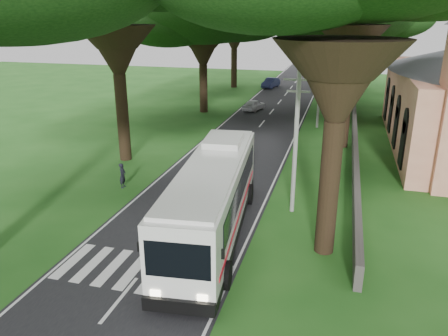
% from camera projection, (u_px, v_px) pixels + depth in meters
% --- Properties ---
extents(ground, '(140.00, 140.00, 0.00)m').
position_uv_depth(ground, '(160.00, 250.00, 20.75)').
color(ground, '#1C4E16').
rests_on(ground, ground).
extents(road, '(8.00, 120.00, 0.04)m').
position_uv_depth(road, '(260.00, 126.00, 43.46)').
color(road, black).
rests_on(road, ground).
extents(crosswalk, '(8.00, 3.00, 0.01)m').
position_uv_depth(crosswalk, '(142.00, 272.00, 18.93)').
color(crosswalk, silver).
rests_on(crosswalk, ground).
extents(property_wall, '(0.35, 50.00, 1.20)m').
position_uv_depth(property_wall, '(354.00, 129.00, 40.10)').
color(property_wall, '#383533').
rests_on(property_wall, ground).
extents(pole_near, '(1.60, 0.24, 8.00)m').
position_uv_depth(pole_near, '(296.00, 140.00, 23.42)').
color(pole_near, gray).
rests_on(pole_near, ground).
extents(pole_mid, '(1.60, 0.24, 8.00)m').
position_uv_depth(pole_mid, '(320.00, 85.00, 41.60)').
color(pole_mid, gray).
rests_on(pole_mid, ground).
extents(pole_far, '(1.60, 0.24, 8.00)m').
position_uv_depth(pole_far, '(329.00, 63.00, 59.77)').
color(pole_far, gray).
rests_on(pole_far, ground).
extents(tree_l_midb, '(15.70, 15.70, 13.99)m').
position_uv_depth(tree_l_midb, '(202.00, 14.00, 46.34)').
color(tree_l_midb, black).
rests_on(tree_l_midb, ground).
extents(tree_l_far, '(13.89, 13.89, 14.42)m').
position_uv_depth(tree_l_far, '(234.00, 8.00, 62.69)').
color(tree_l_far, black).
rests_on(tree_l_far, ground).
extents(tree_r_midb, '(16.07, 16.07, 14.09)m').
position_uv_depth(tree_r_midb, '(349.00, 13.00, 49.85)').
color(tree_r_midb, black).
rests_on(tree_r_midb, ground).
extents(tree_r_far, '(12.71, 12.71, 14.89)m').
position_uv_depth(tree_r_far, '(357.00, 4.00, 65.49)').
color(tree_r_far, black).
rests_on(tree_r_far, ground).
extents(coach_bus, '(4.12, 13.36, 3.88)m').
position_uv_depth(coach_bus, '(213.00, 197.00, 21.50)').
color(coach_bus, white).
rests_on(coach_bus, ground).
extents(distant_car_a, '(2.32, 3.93, 1.26)m').
position_uv_depth(distant_car_a, '(254.00, 105.00, 50.27)').
color(distant_car_a, silver).
rests_on(distant_car_a, road).
extents(distant_car_b, '(2.35, 4.54, 1.42)m').
position_uv_depth(distant_car_b, '(271.00, 83.00, 65.76)').
color(distant_car_b, navy).
rests_on(distant_car_b, road).
extents(pedestrian, '(0.44, 0.63, 1.63)m').
position_uv_depth(pedestrian, '(123.00, 175.00, 27.94)').
color(pedestrian, black).
rests_on(pedestrian, ground).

